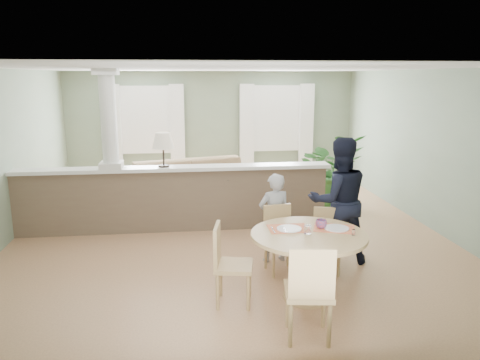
{
  "coord_description": "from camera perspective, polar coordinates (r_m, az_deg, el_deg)",
  "views": [
    {
      "loc": [
        -0.73,
        -7.53,
        2.59
      ],
      "look_at": [
        0.08,
        -1.0,
        1.12
      ],
      "focal_mm": 35.0,
      "sensor_mm": 36.0,
      "label": 1
    }
  ],
  "objects": [
    {
      "name": "ground",
      "position": [
        7.99,
        -1.44,
        -6.31
      ],
      "size": [
        8.0,
        8.0,
        0.0
      ],
      "primitive_type": "plane",
      "color": "tan",
      "rests_on": "ground"
    },
    {
      "name": "room_shell",
      "position": [
        8.22,
        -2.14,
        7.16
      ],
      "size": [
        7.02,
        8.02,
        2.71
      ],
      "color": "gray",
      "rests_on": "ground"
    },
    {
      "name": "pony_wall",
      "position": [
        7.96,
        -8.69,
        -1.23
      ],
      "size": [
        5.32,
        0.38,
        2.7
      ],
      "color": "brown",
      "rests_on": "ground"
    },
    {
      "name": "sofa",
      "position": [
        9.67,
        -5.61,
        -0.32
      ],
      "size": [
        3.2,
        1.93,
        0.88
      ],
      "primitive_type": "imported",
      "rotation": [
        0.0,
        0.0,
        0.27
      ],
      "color": "olive",
      "rests_on": "ground"
    },
    {
      "name": "houseplant",
      "position": [
        9.7,
        10.81,
        1.36
      ],
      "size": [
        1.47,
        1.32,
        1.47
      ],
      "primitive_type": "imported",
      "rotation": [
        0.0,
        0.0,
        0.14
      ],
      "color": "#295C24",
      "rests_on": "ground"
    },
    {
      "name": "dining_table",
      "position": [
        5.55,
        8.38,
        -8.05
      ],
      "size": [
        1.34,
        1.34,
        0.92
      ],
      "rotation": [
        0.0,
        0.0,
        0.01
      ],
      "color": "tan",
      "rests_on": "ground"
    },
    {
      "name": "chair_far_boy",
      "position": [
        6.35,
        4.85,
        -6.75
      ],
      "size": [
        0.46,
        0.46,
        0.89
      ],
      "rotation": [
        0.0,
        0.0,
        0.14
      ],
      "color": "tan",
      "rests_on": "ground"
    },
    {
      "name": "chair_far_man",
      "position": [
        6.45,
        10.54,
        -6.81
      ],
      "size": [
        0.47,
        0.47,
        0.85
      ],
      "rotation": [
        0.0,
        0.0,
        -0.26
      ],
      "color": "tan",
      "rests_on": "ground"
    },
    {
      "name": "chair_near",
      "position": [
        4.72,
        8.49,
        -12.98
      ],
      "size": [
        0.52,
        0.52,
        1.02
      ],
      "rotation": [
        0.0,
        0.0,
        2.99
      ],
      "color": "tan",
      "rests_on": "ground"
    },
    {
      "name": "chair_side",
      "position": [
        5.43,
        -1.55,
        -9.8
      ],
      "size": [
        0.5,
        0.5,
        0.94
      ],
      "rotation": [
        0.0,
        0.0,
        1.39
      ],
      "color": "tan",
      "rests_on": "ground"
    },
    {
      "name": "child_person",
      "position": [
        6.6,
        4.2,
        -4.63
      ],
      "size": [
        0.52,
        0.39,
        1.28
      ],
      "primitive_type": "imported",
      "rotation": [
        0.0,
        0.0,
        3.34
      ],
      "color": "#9A9A9F",
      "rests_on": "ground"
    },
    {
      "name": "man_person",
      "position": [
        6.65,
        11.94,
        -2.49
      ],
      "size": [
        0.87,
        0.69,
        1.78
      ],
      "primitive_type": "imported",
      "rotation": [
        0.0,
        0.0,
        3.16
      ],
      "color": "black",
      "rests_on": "ground"
    }
  ]
}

